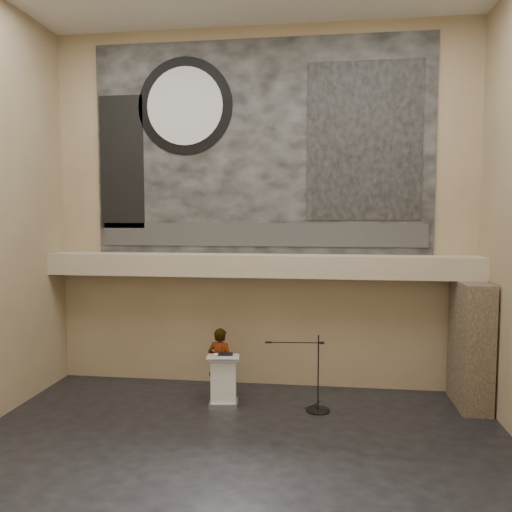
# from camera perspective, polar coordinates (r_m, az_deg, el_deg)

# --- Properties ---
(floor) EXTENTS (10.00, 10.00, 0.00)m
(floor) POSITION_cam_1_polar(r_m,az_deg,el_deg) (8.96, -2.84, -22.60)
(floor) COLOR black
(floor) RESTS_ON ground
(wall_back) EXTENTS (10.00, 0.02, 8.50)m
(wall_back) POSITION_cam_1_polar(r_m,az_deg,el_deg) (11.93, 0.49, 5.34)
(wall_back) COLOR #8F765A
(wall_back) RESTS_ON floor
(wall_front) EXTENTS (10.00, 0.02, 8.50)m
(wall_front) POSITION_cam_1_polar(r_m,az_deg,el_deg) (4.10, -13.08, 6.63)
(wall_front) COLOR #8F765A
(wall_front) RESTS_ON floor
(soffit) EXTENTS (10.00, 0.80, 0.50)m
(soffit) POSITION_cam_1_polar(r_m,az_deg,el_deg) (11.59, 0.25, -1.07)
(soffit) COLOR tan
(soffit) RESTS_ON wall_back
(sprinkler_left) EXTENTS (0.04, 0.04, 0.06)m
(sprinkler_left) POSITION_cam_1_polar(r_m,az_deg,el_deg) (11.87, -7.47, -2.34)
(sprinkler_left) COLOR #B2893D
(sprinkler_left) RESTS_ON soffit
(sprinkler_right) EXTENTS (0.04, 0.04, 0.06)m
(sprinkler_right) POSITION_cam_1_polar(r_m,az_deg,el_deg) (11.49, 9.67, -2.59)
(sprinkler_right) COLOR #B2893D
(sprinkler_right) RESTS_ON soffit
(banner) EXTENTS (8.00, 0.05, 5.00)m
(banner) POSITION_cam_1_polar(r_m,az_deg,el_deg) (12.01, 0.48, 12.28)
(banner) COLOR black
(banner) RESTS_ON wall_back
(banner_text_strip) EXTENTS (7.76, 0.02, 0.55)m
(banner_text_strip) POSITION_cam_1_polar(r_m,az_deg,el_deg) (11.87, 0.45, 2.45)
(banner_text_strip) COLOR #2B2B2B
(banner_text_strip) RESTS_ON banner
(banner_clock_rim) EXTENTS (2.30, 0.02, 2.30)m
(banner_clock_rim) POSITION_cam_1_polar(r_m,az_deg,el_deg) (12.48, -8.13, 16.60)
(banner_clock_rim) COLOR black
(banner_clock_rim) RESTS_ON banner
(banner_clock_face) EXTENTS (1.84, 0.02, 1.84)m
(banner_clock_face) POSITION_cam_1_polar(r_m,az_deg,el_deg) (12.46, -8.16, 16.62)
(banner_clock_face) COLOR silver
(banner_clock_face) RESTS_ON banner
(banner_building_print) EXTENTS (2.60, 0.02, 3.60)m
(banner_building_print) POSITION_cam_1_polar(r_m,az_deg,el_deg) (11.94, 12.27, 12.71)
(banner_building_print) COLOR black
(banner_building_print) RESTS_ON banner
(banner_brick_print) EXTENTS (1.10, 0.02, 3.20)m
(banner_brick_print) POSITION_cam_1_polar(r_m,az_deg,el_deg) (12.79, -15.10, 10.30)
(banner_brick_print) COLOR black
(banner_brick_print) RESTS_ON banner
(stone_pier) EXTENTS (0.60, 1.40, 2.70)m
(stone_pier) POSITION_cam_1_polar(r_m,az_deg,el_deg) (11.78, 23.33, -9.26)
(stone_pier) COLOR #433729
(stone_pier) RESTS_ON floor
(lectern) EXTENTS (0.74, 0.57, 1.13)m
(lectern) POSITION_cam_1_polar(r_m,az_deg,el_deg) (11.17, -3.72, -13.91)
(lectern) COLOR silver
(lectern) RESTS_ON floor
(binder) EXTENTS (0.36, 0.30, 0.04)m
(binder) POSITION_cam_1_polar(r_m,az_deg,el_deg) (10.96, -3.53, -11.18)
(binder) COLOR black
(binder) RESTS_ON lectern
(papers) EXTENTS (0.28, 0.32, 0.00)m
(papers) POSITION_cam_1_polar(r_m,az_deg,el_deg) (11.01, -4.22, -11.19)
(papers) COLOR white
(papers) RESTS_ON lectern
(speaker_person) EXTENTS (0.64, 0.48, 1.60)m
(speaker_person) POSITION_cam_1_polar(r_m,az_deg,el_deg) (11.47, -4.11, -12.12)
(speaker_person) COLOR silver
(speaker_person) RESTS_ON floor
(mic_stand) EXTENTS (1.36, 0.52, 1.62)m
(mic_stand) POSITION_cam_1_polar(r_m,az_deg,el_deg) (10.99, 6.90, -16.02)
(mic_stand) COLOR black
(mic_stand) RESTS_ON floor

